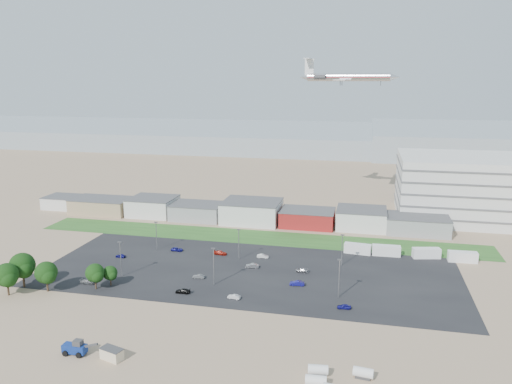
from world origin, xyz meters
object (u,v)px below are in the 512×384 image
(parked_car_4, at_px, (199,276))
(tree_far_left, at_px, (7,277))
(parked_car_10, at_px, (88,281))
(parked_car_7, at_px, (252,266))
(storage_tank_nw, at_px, (318,370))
(parked_car_2, at_px, (344,307))
(parked_car_6, at_px, (220,253))
(parked_car_9, at_px, (177,249))
(parked_car_13, at_px, (234,297))
(airliner, at_px, (348,77))
(parked_car_12, at_px, (302,270))
(parked_car_1, at_px, (297,283))
(telehandler, at_px, (74,347))
(box_trailer_a, at_px, (358,249))
(parked_car_5, at_px, (121,256))
(parked_car_11, at_px, (263,256))
(parked_car_3, at_px, (183,291))
(portable_shed, at_px, (112,354))

(parked_car_4, bearing_deg, tree_far_left, -66.42)
(parked_car_10, bearing_deg, parked_car_7, -63.71)
(storage_tank_nw, xyz_separation_m, parked_car_2, (3.35, 29.37, -0.56))
(parked_car_6, bearing_deg, parked_car_9, 94.28)
(tree_far_left, xyz_separation_m, parked_car_13, (57.37, 10.73, -4.34))
(airliner, relative_size, parked_car_12, 11.25)
(parked_car_1, relative_size, parked_car_12, 1.04)
(telehandler, height_order, parked_car_10, telehandler)
(box_trailer_a, distance_m, parked_car_7, 35.99)
(parked_car_5, xyz_separation_m, parked_car_9, (15.02, 9.57, -0.00))
(storage_tank_nw, xyz_separation_m, parked_car_6, (-37.05, 59.67, -0.51))
(parked_car_10, xyz_separation_m, parked_car_11, (42.36, 30.21, -0.03))
(box_trailer_a, height_order, parked_car_13, box_trailer_a)
(parked_car_2, xyz_separation_m, parked_car_5, (-70.16, 20.95, -0.02))
(box_trailer_a, xyz_separation_m, parked_car_3, (-43.69, -41.11, -1.01))
(parked_car_11, relative_size, parked_car_12, 0.94)
(parked_car_6, distance_m, parked_car_7, 15.33)
(parked_car_1, distance_m, parked_car_3, 30.60)
(telehandler, relative_size, tree_far_left, 0.80)
(parked_car_2, height_order, parked_car_13, parked_car_2)
(parked_car_12, bearing_deg, parked_car_9, -97.53)
(tree_far_left, distance_m, parked_car_7, 65.80)
(storage_tank_nw, relative_size, parked_car_3, 0.95)
(portable_shed, distance_m, parked_car_10, 41.46)
(parked_car_12, bearing_deg, parked_car_4, -63.52)
(tree_far_left, xyz_separation_m, parked_car_10, (16.01, 11.27, -4.27))
(parked_car_1, height_order, parked_car_13, parked_car_1)
(parked_car_11, bearing_deg, parked_car_5, 100.41)
(tree_far_left, bearing_deg, parked_car_2, 7.46)
(parked_car_4, relative_size, parked_car_6, 0.80)
(storage_tank_nw, bearing_deg, parked_car_5, 143.01)
(parked_car_1, relative_size, parked_car_5, 1.23)
(parked_car_9, bearing_deg, parked_car_12, -100.38)
(parked_car_6, bearing_deg, box_trailer_a, -70.63)
(parked_car_9, bearing_deg, portable_shed, -167.86)
(parked_car_6, bearing_deg, telehandler, 174.60)
(parked_car_5, height_order, parked_car_6, parked_car_6)
(telehandler, height_order, box_trailer_a, telehandler)
(parked_car_1, height_order, parked_car_2, parked_car_1)
(portable_shed, distance_m, storage_tank_nw, 40.73)
(box_trailer_a, height_order, airliner, airliner)
(parked_car_3, bearing_deg, parked_car_7, 146.17)
(box_trailer_a, relative_size, parked_car_10, 1.97)
(airliner, height_order, parked_car_7, airliner)
(parked_car_6, distance_m, parked_car_11, 13.79)
(tree_far_left, distance_m, parked_car_6, 61.00)
(box_trailer_a, xyz_separation_m, parked_car_2, (-2.17, -41.09, -1.01))
(telehandler, bearing_deg, parked_car_10, 117.18)
(parked_car_10, xyz_separation_m, parked_car_13, (41.36, -0.53, -0.07))
(telehandler, relative_size, parked_car_5, 2.41)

